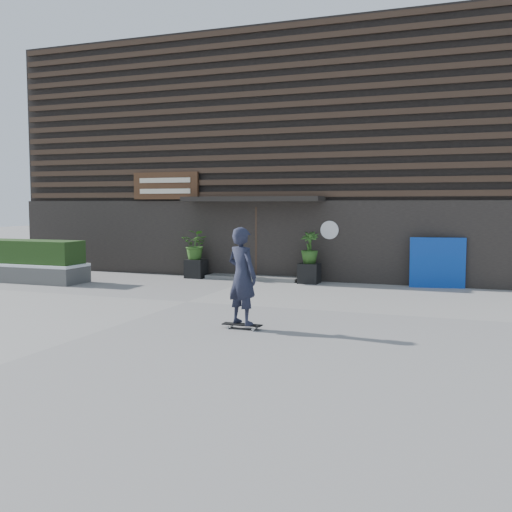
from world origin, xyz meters
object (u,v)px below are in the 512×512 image
at_px(blue_tarp, 437,263).
at_px(planter_pot_left, 196,269).
at_px(planter_pot_right, 309,273).
at_px(raised_bed, 32,274).
at_px(skateboarder, 242,276).

bearing_deg(blue_tarp, planter_pot_left, 172.43).
bearing_deg(blue_tarp, planter_pot_right, 174.78).
xyz_separation_m(raised_bed, blue_tarp, (11.84, 2.93, 0.47)).
distance_m(blue_tarp, skateboarder, 7.85).
xyz_separation_m(planter_pot_left, raised_bed, (-4.34, -2.63, -0.05)).
xyz_separation_m(planter_pot_left, blue_tarp, (7.49, 0.30, 0.42)).
height_order(raised_bed, skateboarder, skateboarder).
relative_size(planter_pot_right, blue_tarp, 0.39).
height_order(planter_pot_left, blue_tarp, blue_tarp).
height_order(raised_bed, blue_tarp, blue_tarp).
height_order(planter_pot_left, skateboarder, skateboarder).
distance_m(planter_pot_left, raised_bed, 5.08).
bearing_deg(planter_pot_left, skateboarder, -57.73).
bearing_deg(raised_bed, planter_pot_right, 17.91).
xyz_separation_m(planter_pot_right, raised_bed, (-8.14, -2.63, -0.05)).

